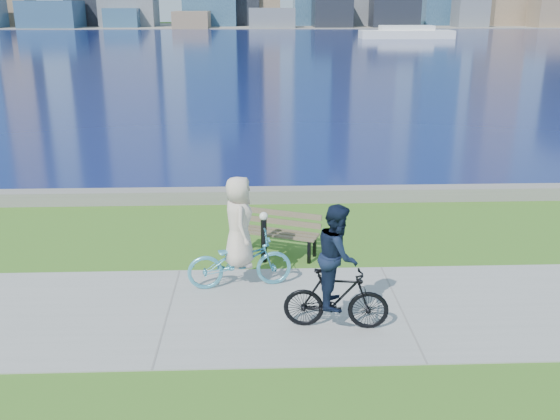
# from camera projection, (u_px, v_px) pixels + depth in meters

# --- Properties ---
(ground) EXTENTS (320.00, 320.00, 0.00)m
(ground) POSITION_uv_depth(u_px,v_px,m) (401.00, 309.00, 10.76)
(ground) COLOR #38691B
(ground) RESTS_ON ground
(concrete_path) EXTENTS (80.00, 3.50, 0.02)m
(concrete_path) POSITION_uv_depth(u_px,v_px,m) (401.00, 309.00, 10.76)
(concrete_path) COLOR gray
(concrete_path) RESTS_ON ground
(seawall) EXTENTS (90.00, 0.50, 0.35)m
(seawall) POSITION_uv_depth(u_px,v_px,m) (349.00, 194.00, 16.58)
(seawall) COLOR slate
(seawall) RESTS_ON ground
(bay_water) EXTENTS (320.00, 131.00, 0.01)m
(bay_water) POSITION_uv_depth(u_px,v_px,m) (274.00, 43.00, 78.97)
(bay_water) COLOR #0C174D
(bay_water) RESTS_ON ground
(far_shore) EXTENTS (320.00, 30.00, 0.12)m
(far_shore) POSITION_uv_depth(u_px,v_px,m) (266.00, 26.00, 133.91)
(far_shore) COLOR gray
(far_shore) RESTS_ON ground
(ferry_far) EXTENTS (13.23, 3.78, 1.79)m
(ferry_far) POSITION_uv_depth(u_px,v_px,m) (406.00, 33.00, 89.10)
(ferry_far) COLOR white
(ferry_far) RESTS_ON ground
(park_bench) EXTENTS (1.80, 1.18, 0.88)m
(park_bench) POSITION_uv_depth(u_px,v_px,m) (279.00, 229.00, 12.97)
(park_bench) COLOR black
(park_bench) RESTS_ON ground
(bollard_lamp) EXTENTS (0.17, 0.17, 1.07)m
(bollard_lamp) POSITION_uv_depth(u_px,v_px,m) (264.00, 234.00, 12.53)
(bollard_lamp) COLOR black
(bollard_lamp) RESTS_ON ground
(cyclist_woman) EXTENTS (0.92, 1.99, 2.11)m
(cyclist_woman) POSITION_uv_depth(u_px,v_px,m) (239.00, 247.00, 11.35)
(cyclist_woman) COLOR #57B7D4
(cyclist_woman) RESTS_ON ground
(cyclist_man) EXTENTS (0.72, 1.73, 2.09)m
(cyclist_man) POSITION_uv_depth(u_px,v_px,m) (337.00, 278.00, 9.85)
(cyclist_man) COLOR black
(cyclist_man) RESTS_ON ground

